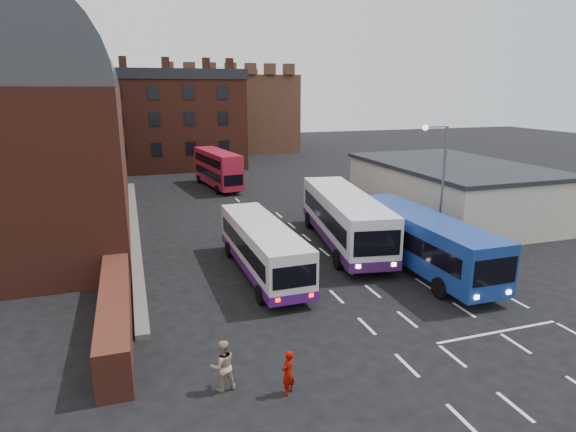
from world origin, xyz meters
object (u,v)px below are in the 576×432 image
object	(u,v)px
bus_white_inbound	(344,216)
street_lamp	(439,178)
bus_white_outbound	(262,245)
bus_red_double	(218,168)
bus_blue	(422,238)
pedestrian_red	(288,373)
pedestrian_beige	(223,365)

from	to	relation	value
bus_white_inbound	street_lamp	xyz separation A→B (m)	(4.65, -3.15, 2.75)
bus_white_outbound	bus_red_double	world-z (taller)	bus_red_double
bus_white_inbound	bus_blue	world-z (taller)	bus_white_inbound
bus_blue	pedestrian_red	world-z (taller)	bus_blue
bus_white_inbound	bus_white_outbound	bearing A→B (deg)	35.49
bus_blue	bus_red_double	world-z (taller)	bus_red_double
bus_red_double	street_lamp	distance (m)	26.38
street_lamp	bus_blue	bearing A→B (deg)	-137.88
bus_blue	pedestrian_beige	distance (m)	14.86
bus_blue	bus_white_outbound	bearing A→B (deg)	-13.88
bus_blue	pedestrian_beige	size ratio (longest dim) A/B	6.38
bus_red_double	street_lamp	world-z (taller)	street_lamp
bus_white_outbound	pedestrian_red	world-z (taller)	bus_white_outbound
bus_white_outbound	bus_white_inbound	distance (m)	7.05
bus_white_inbound	bus_red_double	world-z (taller)	bus_red_double
bus_blue	bus_red_double	bearing A→B (deg)	-76.04
bus_white_inbound	bus_red_double	xyz separation A→B (m)	(-4.31, 21.50, -0.01)
bus_white_inbound	pedestrian_red	size ratio (longest dim) A/B	8.09
bus_white_outbound	bus_blue	bearing A→B (deg)	-14.70
bus_red_double	pedestrian_beige	distance (m)	34.96
pedestrian_red	pedestrian_beige	bearing A→B (deg)	-63.73
bus_white_outbound	street_lamp	world-z (taller)	street_lamp
bus_red_double	pedestrian_beige	world-z (taller)	bus_red_double
bus_white_outbound	street_lamp	distance (m)	11.40
street_lamp	pedestrian_beige	world-z (taller)	street_lamp
street_lamp	bus_red_double	bearing A→B (deg)	109.99
bus_blue	bus_white_inbound	bearing A→B (deg)	-66.13
street_lamp	bus_white_outbound	bearing A→B (deg)	179.83
bus_white_inbound	street_lamp	distance (m)	6.25
bus_blue	bus_red_double	size ratio (longest dim) A/B	1.19
bus_red_double	pedestrian_beige	size ratio (longest dim) A/B	5.36
bus_blue	street_lamp	bearing A→B (deg)	-137.85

